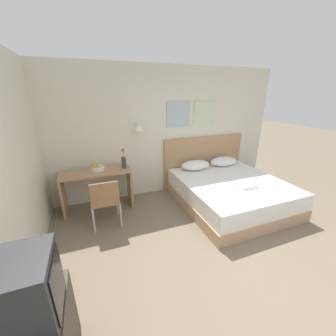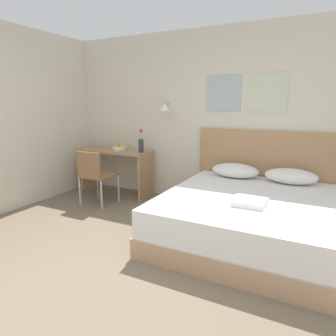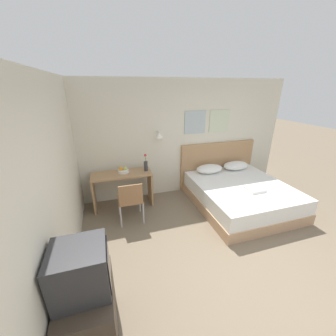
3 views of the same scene
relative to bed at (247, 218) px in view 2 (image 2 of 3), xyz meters
name	(u,v)px [view 2 (image 2 of 3)]	position (x,y,z in m)	size (l,w,h in m)	color
ground_plane	(78,292)	(-1.02, -1.68, -0.26)	(24.00, 24.00, 0.00)	#756651
wall_back	(202,118)	(-1.01, 1.12, 1.07)	(5.35, 0.31, 2.65)	beige
bed	(247,218)	(0.00, 0.00, 0.00)	(1.88, 2.06, 0.52)	tan
headboard	(265,172)	(0.00, 1.06, 0.33)	(2.00, 0.06, 1.18)	#A87F56
pillow_left	(235,170)	(-0.37, 0.79, 0.36)	(0.66, 0.39, 0.20)	white
pillow_right	(291,176)	(0.37, 0.79, 0.36)	(0.66, 0.39, 0.20)	white
folded_towel_near_foot	(249,202)	(0.08, -0.31, 0.29)	(0.33, 0.30, 0.06)	white
desk	(116,163)	(-2.44, 0.77, 0.28)	(1.24, 0.49, 0.77)	#A87F56
desk_chair	(94,173)	(-2.36, 0.11, 0.25)	(0.46, 0.46, 0.85)	#8E6642
fruit_bowl	(119,147)	(-2.40, 0.82, 0.55)	(0.24, 0.24, 0.12)	silver
flower_vase	(141,144)	(-1.92, 0.76, 0.65)	(0.08, 0.08, 0.38)	#333338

